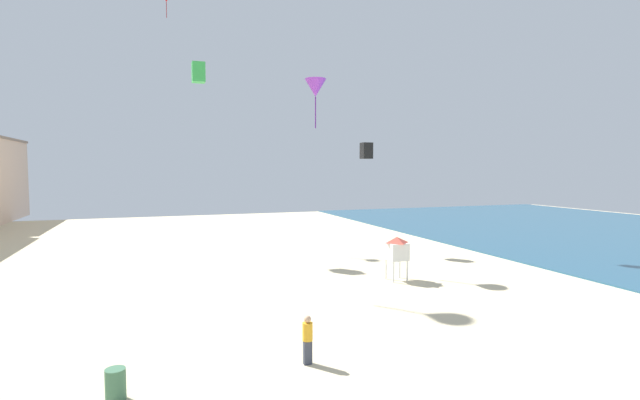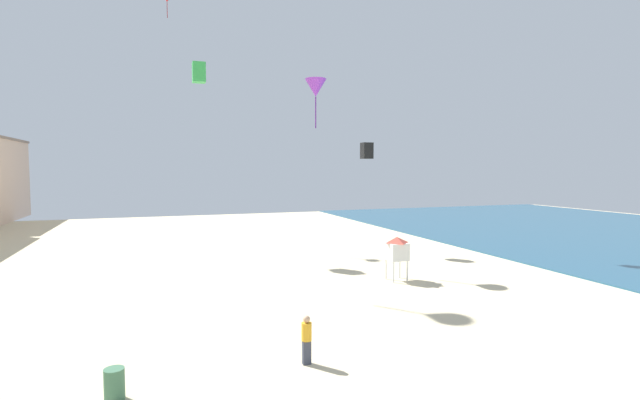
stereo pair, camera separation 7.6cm
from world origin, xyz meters
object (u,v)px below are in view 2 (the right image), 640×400
at_px(beach_trash_bin, 114,384).
at_px(kite_green_box, 199,72).
at_px(kite_purple_delta, 316,88).
at_px(kite_flyer, 307,337).
at_px(lifeguard_stand, 397,249).
at_px(kite_black_box, 367,151).

distance_m(beach_trash_bin, kite_green_box, 27.08).
bearing_deg(kite_purple_delta, kite_flyer, -110.11).
bearing_deg(kite_purple_delta, lifeguard_stand, -63.71).
xyz_separation_m(kite_flyer, kite_black_box, (11.07, 18.90, 6.98)).
xyz_separation_m(kite_flyer, lifeguard_stand, (8.56, 9.42, 0.92)).
xyz_separation_m(kite_flyer, beach_trash_bin, (-5.83, -0.50, -0.47)).
bearing_deg(beach_trash_bin, kite_purple_delta, 54.15).
bearing_deg(kite_flyer, beach_trash_bin, 50.07).
bearing_deg(kite_purple_delta, kite_black_box, 33.11).
bearing_deg(kite_green_box, kite_purple_delta, -46.53).
distance_m(lifeguard_stand, kite_black_box, 11.53).
xyz_separation_m(lifeguard_stand, beach_trash_bin, (-14.38, -9.92, -1.39)).
relative_size(beach_trash_bin, kite_green_box, 0.60).
distance_m(lifeguard_stand, beach_trash_bin, 17.53).
xyz_separation_m(kite_flyer, kite_purple_delta, (5.62, 15.35, 10.94)).
bearing_deg(lifeguard_stand, kite_black_box, 97.69).
relative_size(kite_green_box, kite_purple_delta, 0.46).
relative_size(kite_black_box, kite_purple_delta, 0.39).
height_order(lifeguard_stand, beach_trash_bin, lifeguard_stand).
height_order(lifeguard_stand, kite_green_box, kite_green_box).
height_order(kite_black_box, kite_green_box, kite_green_box).
height_order(kite_flyer, kite_purple_delta, kite_purple_delta).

